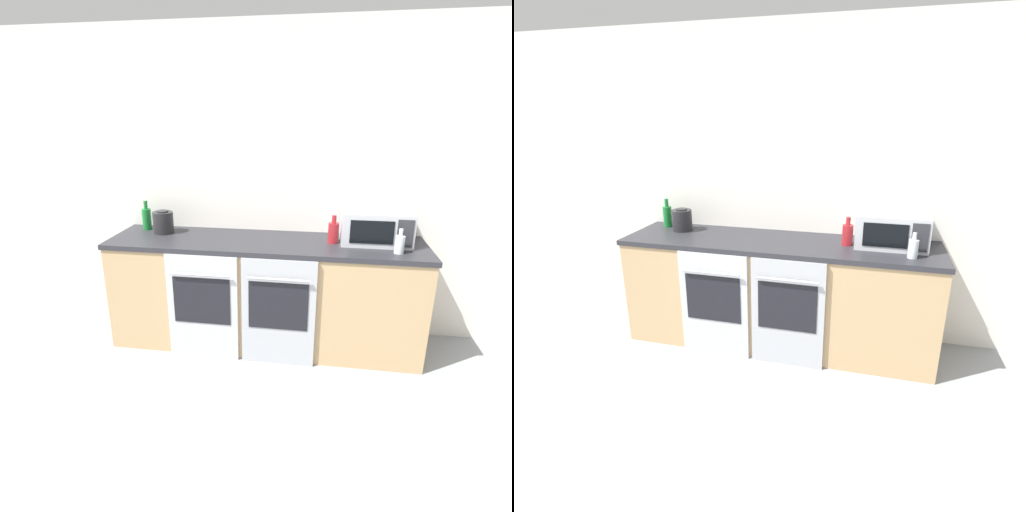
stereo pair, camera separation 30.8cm
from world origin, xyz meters
TOP-DOWN VIEW (x-y plane):
  - wall_back at (0.00, 2.48)m, footprint 10.00×0.06m
  - counter_back at (0.00, 2.13)m, footprint 2.57×0.66m
  - oven_left at (-0.45, 1.79)m, footprint 0.57×0.06m
  - oven_right at (0.15, 1.79)m, footprint 0.57×0.06m
  - microwave at (0.87, 2.22)m, footprint 0.54×0.38m
  - bottle_clear at (1.02, 1.96)m, footprint 0.07×0.07m
  - bottle_green at (-1.09, 2.31)m, footprint 0.08×0.08m
  - bottle_red at (0.54, 2.16)m, footprint 0.08×0.08m
  - kettle at (-0.90, 2.22)m, footprint 0.17×0.17m

SIDE VIEW (x-z plane):
  - oven_left at x=-0.45m, z-range 0.01..0.89m
  - oven_right at x=0.15m, z-range 0.01..0.89m
  - counter_back at x=0.00m, z-range 0.00..0.92m
  - bottle_clear at x=1.02m, z-range 0.90..1.09m
  - bottle_red at x=0.54m, z-range 0.90..1.12m
  - kettle at x=-0.90m, z-range 0.92..1.11m
  - bottle_green at x=-1.09m, z-range 0.90..1.15m
  - microwave at x=0.87m, z-range 0.92..1.19m
  - wall_back at x=0.00m, z-range 0.00..2.60m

